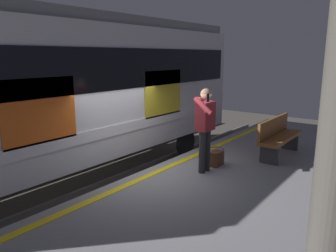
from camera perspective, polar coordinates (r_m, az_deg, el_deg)
name	(u,v)px	position (r m, az deg, el deg)	size (l,w,h in m)	color
ground_plane	(150,207)	(7.38, -3.12, -13.83)	(25.17, 25.17, 0.00)	#4C4742
platform	(250,219)	(6.09, 14.10, -15.41)	(13.61, 4.59, 0.90)	gray
safety_line	(161,170)	(6.85, -1.29, -7.70)	(13.34, 0.16, 0.01)	yellow
track_rail_near	(99,185)	(8.44, -11.94, -10.03)	(17.69, 0.08, 0.16)	slate
track_rail_far	(64,173)	(9.51, -17.65, -7.76)	(17.69, 0.08, 0.16)	slate
train_carriage	(70,85)	(8.33, -16.62, 6.83)	(9.98, 3.00, 3.98)	silver
passenger	(205,123)	(6.57, 6.44, 0.48)	(0.57, 0.55, 1.70)	#262628
handbag	(216,158)	(7.17, 8.38, -5.48)	(0.35, 0.31, 0.38)	#59331E
bench	(278,135)	(8.11, 18.62, -1.54)	(1.79, 0.44, 0.90)	brown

